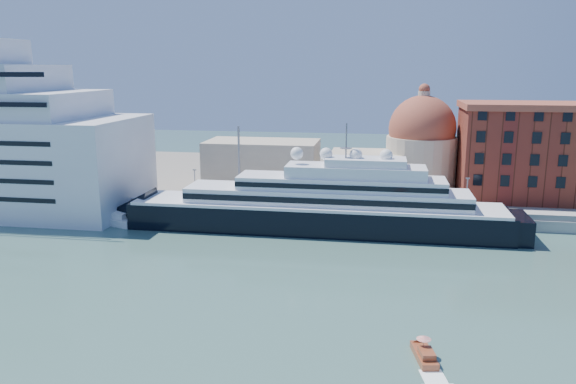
# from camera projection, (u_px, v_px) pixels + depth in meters

# --- Properties ---
(ground) EXTENTS (400.00, 400.00, 0.00)m
(ground) POSITION_uv_depth(u_px,v_px,m) (306.00, 269.00, 95.18)
(ground) COLOR #325853
(ground) RESTS_ON ground
(quay) EXTENTS (180.00, 10.00, 2.50)m
(quay) POSITION_uv_depth(u_px,v_px,m) (326.00, 212.00, 127.63)
(quay) COLOR gray
(quay) RESTS_ON ground
(land) EXTENTS (260.00, 72.00, 2.00)m
(land) POSITION_uv_depth(u_px,v_px,m) (340.00, 178.00, 167.15)
(land) COLOR slate
(land) RESTS_ON ground
(quay_fence) EXTENTS (180.00, 0.10, 1.20)m
(quay_fence) POSITION_uv_depth(u_px,v_px,m) (325.00, 209.00, 122.90)
(quay_fence) COLOR slate
(quay_fence) RESTS_ON quay
(superyacht) EXTENTS (88.13, 12.22, 26.34)m
(superyacht) POSITION_uv_depth(u_px,v_px,m) (304.00, 209.00, 116.90)
(superyacht) COLOR black
(superyacht) RESTS_ON ground
(service_barge) EXTENTS (13.64, 8.05, 2.91)m
(service_barge) POSITION_uv_depth(u_px,v_px,m) (112.00, 220.00, 122.66)
(service_barge) COLOR white
(service_barge) RESTS_ON ground
(water_taxi) EXTENTS (3.07, 6.18, 2.81)m
(water_taxi) POSITION_uv_depth(u_px,v_px,m) (425.00, 354.00, 65.58)
(water_taxi) COLOR maroon
(water_taxi) RESTS_ON ground
(warehouse) EXTENTS (43.00, 19.00, 23.25)m
(warehouse) POSITION_uv_depth(u_px,v_px,m) (552.00, 151.00, 133.82)
(warehouse) COLOR maroon
(warehouse) RESTS_ON land
(church) EXTENTS (66.00, 18.00, 25.50)m
(church) POSITION_uv_depth(u_px,v_px,m) (360.00, 155.00, 147.32)
(church) COLOR beige
(church) RESTS_ON land
(lamp_posts) EXTENTS (120.80, 2.40, 18.00)m
(lamp_posts) POSITION_uv_depth(u_px,v_px,m) (270.00, 174.00, 126.14)
(lamp_posts) COLOR slate
(lamp_posts) RESTS_ON quay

